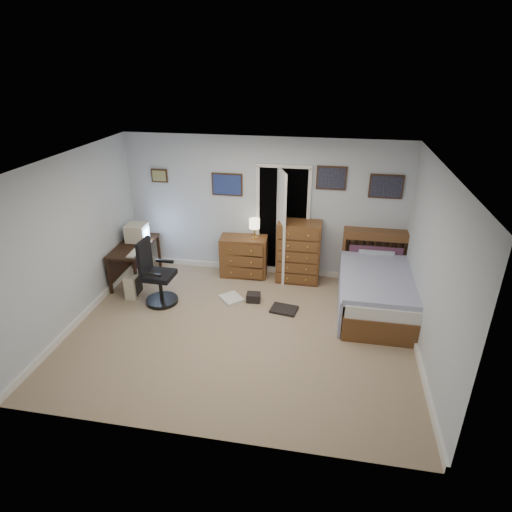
{
  "coord_description": "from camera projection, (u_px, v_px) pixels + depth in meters",
  "views": [
    {
      "loc": [
        1.16,
        -5.16,
        3.7
      ],
      "look_at": [
        0.17,
        0.3,
        1.1
      ],
      "focal_mm": 30.0,
      "sensor_mm": 36.0,
      "label": 1
    }
  ],
  "objects": [
    {
      "name": "floor",
      "position": [
        241.0,
        331.0,
        6.36
      ],
      "size": [
        5.0,
        4.0,
        0.02
      ],
      "primitive_type": "cube",
      "color": "gray",
      "rests_on": "ground"
    },
    {
      "name": "computer_desk",
      "position": [
        130.0,
        253.0,
        7.61
      ],
      "size": [
        0.59,
        1.2,
        0.68
      ],
      "rotation": [
        0.0,
        0.0,
        0.04
      ],
      "color": "black",
      "rests_on": "floor"
    },
    {
      "name": "crt_monitor",
      "position": [
        137.0,
        233.0,
        7.59
      ],
      "size": [
        0.37,
        0.34,
        0.33
      ],
      "rotation": [
        0.0,
        0.0,
        0.04
      ],
      "color": "beige",
      "rests_on": "computer_desk"
    },
    {
      "name": "keyboard",
      "position": [
        134.0,
        253.0,
        7.18
      ],
      "size": [
        0.15,
        0.37,
        0.02
      ],
      "primitive_type": "cube",
      "rotation": [
        0.0,
        0.0,
        0.04
      ],
      "color": "beige",
      "rests_on": "computer_desk"
    },
    {
      "name": "pc_tower",
      "position": [
        134.0,
        284.0,
        7.21
      ],
      "size": [
        0.2,
        0.39,
        0.41
      ],
      "rotation": [
        0.0,
        0.0,
        0.04
      ],
      "color": "beige",
      "rests_on": "floor"
    },
    {
      "name": "office_chair",
      "position": [
        156.0,
        279.0,
        6.92
      ],
      "size": [
        0.55,
        0.55,
        1.09
      ],
      "rotation": [
        0.0,
        0.0,
        -0.04
      ],
      "color": "black",
      "rests_on": "floor"
    },
    {
      "name": "media_stack",
      "position": [
        138.0,
        250.0,
        7.99
      ],
      "size": [
        0.17,
        0.17,
        0.83
      ],
      "primitive_type": "cube",
      "rotation": [
        0.0,
        0.0,
        -0.03
      ],
      "color": "maroon",
      "rests_on": "floor"
    },
    {
      "name": "low_dresser",
      "position": [
        244.0,
        256.0,
        7.83
      ],
      "size": [
        0.87,
        0.48,
        0.75
      ],
      "primitive_type": "cube",
      "rotation": [
        0.0,
        0.0,
        0.07
      ],
      "color": "brown",
      "rests_on": "floor"
    },
    {
      "name": "table_lamp",
      "position": [
        254.0,
        224.0,
        7.52
      ],
      "size": [
        0.2,
        0.2,
        0.36
      ],
      "rotation": [
        0.0,
        0.0,
        0.07
      ],
      "color": "gold",
      "rests_on": "low_dresser"
    },
    {
      "name": "doorway",
      "position": [
        284.0,
        217.0,
        7.89
      ],
      "size": [
        0.96,
        1.12,
        2.05
      ],
      "color": "black",
      "rests_on": "floor"
    },
    {
      "name": "tall_dresser",
      "position": [
        299.0,
        252.0,
        7.56
      ],
      "size": [
        0.76,
        0.45,
        1.11
      ],
      "primitive_type": "cube",
      "rotation": [
        0.0,
        0.0,
        -0.01
      ],
      "color": "brown",
      "rests_on": "floor"
    },
    {
      "name": "headboard_bookcase",
      "position": [
        374.0,
        256.0,
        7.46
      ],
      "size": [
        1.12,
        0.29,
        1.01
      ],
      "rotation": [
        0.0,
        0.0,
        0.0
      ],
      "color": "brown",
      "rests_on": "floor"
    },
    {
      "name": "bed",
      "position": [
        376.0,
        288.0,
        6.84
      ],
      "size": [
        1.17,
        2.15,
        0.7
      ],
      "rotation": [
        0.0,
        0.0,
        -0.0
      ],
      "color": "brown",
      "rests_on": "floor"
    },
    {
      "name": "wall_posters",
      "position": [
        296.0,
        182.0,
        7.28
      ],
      "size": [
        4.38,
        0.04,
        0.6
      ],
      "color": "#331E11",
      "rests_on": "floor"
    },
    {
      "name": "floor_clutter",
      "position": [
        255.0,
        301.0,
        7.03
      ],
      "size": [
        1.37,
        0.59,
        0.14
      ],
      "rotation": [
        0.0,
        0.0,
        0.15
      ],
      "color": "silver",
      "rests_on": "floor"
    }
  ]
}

